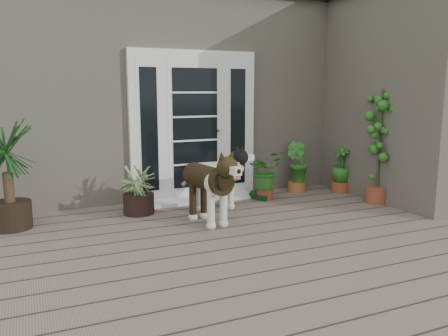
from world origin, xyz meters
name	(u,v)px	position (x,y,z in m)	size (l,w,h in m)	color
deck	(283,246)	(0.00, 0.40, 0.06)	(6.20, 4.60, 0.12)	#6B5B4C
house_main	(167,99)	(0.00, 4.65, 1.55)	(7.40, 4.00, 3.10)	#665E54
roof_main	(165,7)	(0.00, 4.65, 3.20)	(7.60, 4.20, 0.20)	#2D2826
house_wing	(414,101)	(2.90, 1.50, 1.55)	(1.60, 2.40, 3.10)	#665E54
door_unit	(194,126)	(-0.20, 2.60, 1.19)	(1.90, 0.14, 2.15)	white
door_step	(200,199)	(-0.20, 2.40, 0.14)	(1.60, 0.40, 0.05)	white
brindle_dog	(208,191)	(-0.50, 1.32, 0.52)	(0.41, 0.96, 0.80)	#2F2211
white_dog	(215,183)	(-0.18, 1.86, 0.49)	(0.38, 0.88, 0.74)	silver
spider_plant	(138,187)	(-1.17, 2.08, 0.47)	(0.66, 0.66, 0.71)	#A1BA72
yucca	(8,175)	(-2.67, 2.03, 0.75)	(0.87, 0.87, 1.26)	black
herb_a	(265,178)	(0.71, 2.10, 0.44)	(0.50, 0.50, 0.64)	#26601B
herb_b	(297,174)	(1.42, 2.35, 0.41)	(0.38, 0.38, 0.58)	#265418
herb_c	(341,173)	(2.06, 2.07, 0.42)	(0.39, 0.39, 0.60)	#29631C
sapling	(379,145)	(2.07, 1.28, 0.95)	(0.49, 0.49, 1.66)	#164F19
clog_left	(259,196)	(0.63, 2.12, 0.17)	(0.16, 0.34, 0.10)	black
clog_right	(226,201)	(0.09, 2.10, 0.16)	(0.12, 0.26, 0.08)	#163718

